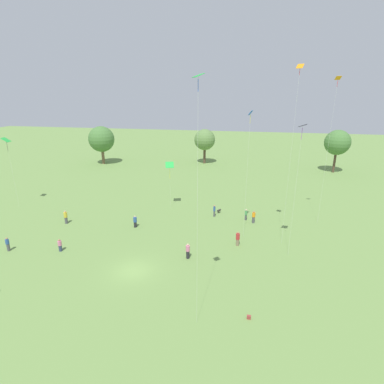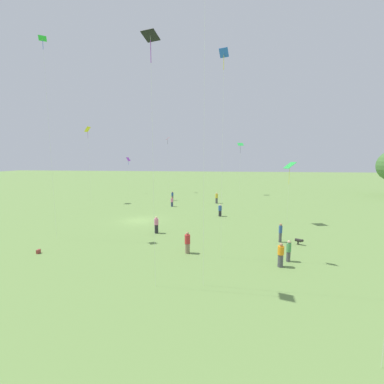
{
  "view_description": "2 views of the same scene",
  "coord_description": "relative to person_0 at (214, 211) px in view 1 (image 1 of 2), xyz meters",
  "views": [
    {
      "loc": [
        11.15,
        -25.24,
        17.62
      ],
      "look_at": [
        4.2,
        10.13,
        5.58
      ],
      "focal_mm": 28.0,
      "sensor_mm": 36.0,
      "label": 1
    },
    {
      "loc": [
        30.68,
        10.38,
        7.89
      ],
      "look_at": [
        -0.79,
        6.59,
        3.68
      ],
      "focal_mm": 24.0,
      "sensor_mm": 36.0,
      "label": 2
    }
  ],
  "objects": [
    {
      "name": "person_2",
      "position": [
        -20.21,
        -6.49,
        0.02
      ],
      "size": [
        0.62,
        0.62,
        1.92
      ],
      "rotation": [
        0.0,
        0.0,
        4.32
      ],
      "color": "#4C4C51",
      "rests_on": "ground_plane"
    },
    {
      "name": "person_7",
      "position": [
        5.73,
        -1.2,
        -0.05
      ],
      "size": [
        0.55,
        0.55,
        1.8
      ],
      "rotation": [
        0.0,
        0.0,
        4.97
      ],
      "color": "#4C4C51",
      "rests_on": "ground_plane"
    },
    {
      "name": "ground_plane",
      "position": [
        -6.45,
        -15.85,
        -0.93
      ],
      "size": [
        240.0,
        240.0,
        0.0
      ],
      "primitive_type": "plane",
      "color": "#6B8E47"
    },
    {
      "name": "kite_3",
      "position": [
        -31.81,
        -1.85,
        9.56
      ],
      "size": [
        1.2,
        1.33,
        11.1
      ],
      "rotation": [
        0.0,
        0.0,
        0.99
      ],
      "color": "green",
      "rests_on": "ground_plane"
    },
    {
      "name": "person_3",
      "position": [
        4.65,
        -0.38,
        -0.09
      ],
      "size": [
        0.5,
        0.5,
        1.68
      ],
      "rotation": [
        0.0,
        0.0,
        0.7
      ],
      "color": "#4C4C51",
      "rests_on": "ground_plane"
    },
    {
      "name": "person_6",
      "position": [
        -10.19,
        -5.76,
        -0.11
      ],
      "size": [
        0.48,
        0.48,
        1.68
      ],
      "rotation": [
        0.0,
        0.0,
        1.58
      ],
      "color": "#232328",
      "rests_on": "ground_plane"
    },
    {
      "name": "person_4",
      "position": [
        -1.43,
        -12.34,
        -0.04
      ],
      "size": [
        0.59,
        0.59,
        1.81
      ],
      "rotation": [
        0.0,
        0.0,
        2.72
      ],
      "color": "#232328",
      "rests_on": "ground_plane"
    },
    {
      "name": "dog_0",
      "position": [
        0.56,
        1.57,
        -0.53
      ],
      "size": [
        0.58,
        0.72,
        0.57
      ],
      "rotation": [
        0.0,
        0.0,
        5.72
      ],
      "color": "black",
      "rests_on": "ground_plane"
    },
    {
      "name": "kite_9",
      "position": [
        4.47,
        -5.54,
        13.17
      ],
      "size": [
        0.58,
        0.74,
        15.68
      ],
      "rotation": [
        0.0,
        0.0,
        3.63
      ],
      "color": "blue",
      "rests_on": "ground_plane"
    },
    {
      "name": "person_9",
      "position": [
        -22.33,
        -14.76,
        -0.08
      ],
      "size": [
        0.54,
        0.54,
        1.71
      ],
      "rotation": [
        0.0,
        0.0,
        5.2
      ],
      "color": "#4C4C51",
      "rests_on": "ground_plane"
    },
    {
      "name": "kite_2",
      "position": [
        1.29,
        -21.83,
        15.83
      ],
      "size": [
        0.87,
        0.88,
        18.72
      ],
      "rotation": [
        0.0,
        0.0,
        4.5
      ],
      "color": "green",
      "rests_on": "ground_plane"
    },
    {
      "name": "kite_8",
      "position": [
        9.17,
        -6.58,
        17.2
      ],
      "size": [
        0.84,
        0.77,
        20.39
      ],
      "rotation": [
        0.0,
        0.0,
        5.02
      ],
      "color": "orange",
      "rests_on": "ground_plane"
    },
    {
      "name": "kite_7",
      "position": [
        -7.36,
        2.36,
        5.94
      ],
      "size": [
        1.51,
        1.36,
        7.41
      ],
      "rotation": [
        0.0,
        0.0,
        5.8
      ],
      "color": "green",
      "rests_on": "ground_plane"
    },
    {
      "name": "tree_2",
      "position": [
        23.82,
        31.21,
        5.96
      ],
      "size": [
        5.63,
        5.63,
        9.73
      ],
      "color": "brown",
      "rests_on": "ground_plane"
    },
    {
      "name": "person_1",
      "position": [
        -16.34,
        -13.65,
        -0.18
      ],
      "size": [
        0.59,
        0.59,
        1.54
      ],
      "rotation": [
        0.0,
        0.0,
        0.55
      ],
      "color": "#333D5B",
      "rests_on": "ground_plane"
    },
    {
      "name": "kite_6",
      "position": [
        14.68,
        0.61,
        16.49
      ],
      "size": [
        0.76,
        0.65,
        19.5
      ],
      "rotation": [
        0.0,
        0.0,
        2.54
      ],
      "color": "orange",
      "rests_on": "ground_plane"
    },
    {
      "name": "kite_4",
      "position": [
        9.63,
        -9.51,
        12.76
      ],
      "size": [
        0.98,
        1.01,
        14.66
      ],
      "rotation": [
        0.0,
        0.0,
        3.65
      ],
      "color": "black",
      "rests_on": "ground_plane"
    },
    {
      "name": "person_8",
      "position": [
        3.86,
        -8.3,
        -0.04
      ],
      "size": [
        0.57,
        0.57,
        1.82
      ],
      "rotation": [
        0.0,
        0.0,
        4.41
      ],
      "color": "#847056",
      "rests_on": "ground_plane"
    },
    {
      "name": "picnic_bag_0",
      "position": [
        5.41,
        -20.63,
        -0.76
      ],
      "size": [
        0.34,
        0.2,
        0.33
      ],
      "rotation": [
        0.0,
        0.0,
        3.12
      ],
      "color": "#933833",
      "rests_on": "ground_plane"
    },
    {
      "name": "person_0",
      "position": [
        0.0,
        0.0,
        0.0
      ],
      "size": [
        0.45,
        0.45,
        1.81
      ],
      "rotation": [
        0.0,
        0.0,
        5.34
      ],
      "color": "#4C4C51",
      "rests_on": "ground_plane"
    },
    {
      "name": "tree_1",
      "position": [
        -6.89,
        34.67,
        5.17
      ],
      "size": [
        5.31,
        5.31,
        8.8
      ],
      "color": "brown",
      "rests_on": "ground_plane"
    },
    {
      "name": "tree_0",
      "position": [
        -32.47,
        29.1,
        5.4
      ],
      "size": [
        6.43,
        6.43,
        9.58
      ],
      "color": "brown",
      "rests_on": "ground_plane"
    }
  ]
}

